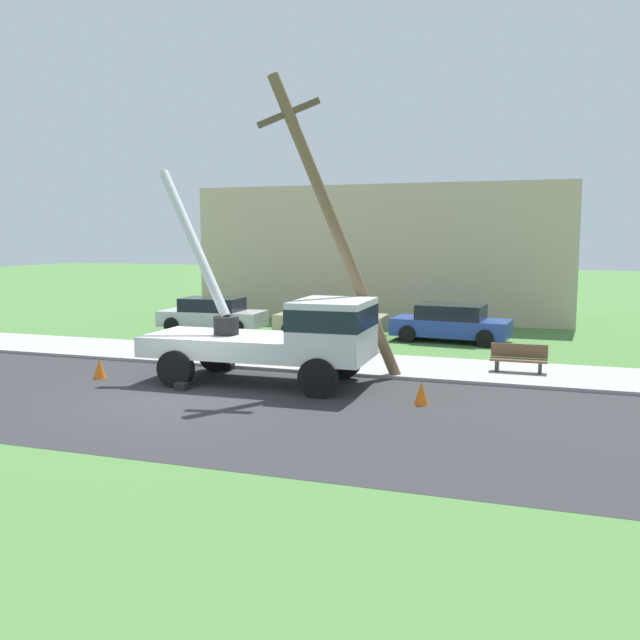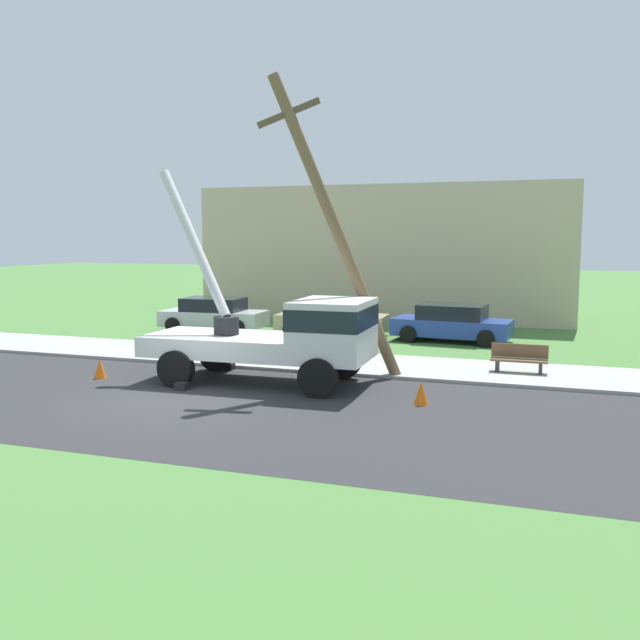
{
  "view_description": "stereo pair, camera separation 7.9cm",
  "coord_description": "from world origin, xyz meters",
  "px_view_note": "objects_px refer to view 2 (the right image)",
  "views": [
    {
      "loc": [
        8.7,
        -14.49,
        4.02
      ],
      "look_at": [
        2.85,
        2.78,
        1.79
      ],
      "focal_mm": 38.66,
      "sensor_mm": 36.0,
      "label": 1
    },
    {
      "loc": [
        8.78,
        -14.47,
        4.02
      ],
      "look_at": [
        2.85,
        2.78,
        1.79
      ],
      "focal_mm": 38.66,
      "sensor_mm": 36.0,
      "label": 2
    }
  ],
  "objects_px": {
    "traffic_cone_behind": "(100,368)",
    "park_bench": "(519,359)",
    "parked_sedan_silver": "(214,314)",
    "parked_sedan_tan": "(332,318)",
    "parked_sedan_blue": "(452,323)",
    "traffic_cone_ahead": "(421,393)",
    "leaning_utility_pole": "(335,226)",
    "utility_truck": "(287,333)"
  },
  "relations": [
    {
      "from": "traffic_cone_behind",
      "to": "parked_sedan_tan",
      "type": "xyz_separation_m",
      "value": [
        3.66,
        10.07,
        0.43
      ]
    },
    {
      "from": "leaning_utility_pole",
      "to": "parked_sedan_blue",
      "type": "bearing_deg",
      "value": 75.0
    },
    {
      "from": "traffic_cone_behind",
      "to": "parked_sedan_silver",
      "type": "bearing_deg",
      "value": 98.81
    },
    {
      "from": "leaning_utility_pole",
      "to": "parked_sedan_silver",
      "type": "height_order",
      "value": "leaning_utility_pole"
    },
    {
      "from": "leaning_utility_pole",
      "to": "parked_sedan_blue",
      "type": "height_order",
      "value": "leaning_utility_pole"
    },
    {
      "from": "traffic_cone_behind",
      "to": "parked_sedan_tan",
      "type": "bearing_deg",
      "value": 70.03
    },
    {
      "from": "leaning_utility_pole",
      "to": "parked_sedan_tan",
      "type": "xyz_separation_m",
      "value": [
        -2.65,
        7.94,
        -3.59
      ]
    },
    {
      "from": "utility_truck",
      "to": "parked_sedan_blue",
      "type": "distance_m",
      "value": 9.71
    },
    {
      "from": "utility_truck",
      "to": "leaning_utility_pole",
      "type": "bearing_deg",
      "value": 50.29
    },
    {
      "from": "traffic_cone_ahead",
      "to": "parked_sedan_blue",
      "type": "height_order",
      "value": "parked_sedan_blue"
    },
    {
      "from": "utility_truck",
      "to": "parked_sedan_tan",
      "type": "xyz_separation_m",
      "value": [
        -1.68,
        9.11,
        -0.7
      ]
    },
    {
      "from": "utility_truck",
      "to": "traffic_cone_ahead",
      "type": "distance_m",
      "value": 4.17
    },
    {
      "from": "traffic_cone_ahead",
      "to": "parked_sedan_blue",
      "type": "relative_size",
      "value": 0.12
    },
    {
      "from": "parked_sedan_blue",
      "to": "park_bench",
      "type": "bearing_deg",
      "value": -64.5
    },
    {
      "from": "traffic_cone_behind",
      "to": "parked_sedan_tan",
      "type": "distance_m",
      "value": 10.72
    },
    {
      "from": "traffic_cone_ahead",
      "to": "traffic_cone_behind",
      "type": "bearing_deg",
      "value": 179.29
    },
    {
      "from": "traffic_cone_ahead",
      "to": "park_bench",
      "type": "xyz_separation_m",
      "value": [
        2.03,
        4.42,
        0.18
      ]
    },
    {
      "from": "parked_sedan_blue",
      "to": "utility_truck",
      "type": "bearing_deg",
      "value": -108.75
    },
    {
      "from": "parked_sedan_silver",
      "to": "parked_sedan_tan",
      "type": "xyz_separation_m",
      "value": [
        5.17,
        0.3,
        0.0
      ]
    },
    {
      "from": "utility_truck",
      "to": "traffic_cone_ahead",
      "type": "xyz_separation_m",
      "value": [
        3.87,
        -1.07,
        -1.13
      ]
    },
    {
      "from": "parked_sedan_silver",
      "to": "parked_sedan_tan",
      "type": "distance_m",
      "value": 5.18
    },
    {
      "from": "traffic_cone_behind",
      "to": "leaning_utility_pole",
      "type": "bearing_deg",
      "value": 18.61
    },
    {
      "from": "utility_truck",
      "to": "leaning_utility_pole",
      "type": "height_order",
      "value": "leaning_utility_pole"
    },
    {
      "from": "traffic_cone_behind",
      "to": "park_bench",
      "type": "bearing_deg",
      "value": 20.95
    },
    {
      "from": "traffic_cone_behind",
      "to": "parked_sedan_silver",
      "type": "xyz_separation_m",
      "value": [
        -1.51,
        9.77,
        0.43
      ]
    },
    {
      "from": "parked_sedan_silver",
      "to": "parked_sedan_blue",
      "type": "relative_size",
      "value": 0.99
    },
    {
      "from": "traffic_cone_ahead",
      "to": "traffic_cone_behind",
      "type": "distance_m",
      "value": 9.21
    },
    {
      "from": "traffic_cone_ahead",
      "to": "parked_sedan_tan",
      "type": "distance_m",
      "value": 11.6
    },
    {
      "from": "utility_truck",
      "to": "parked_sedan_blue",
      "type": "height_order",
      "value": "utility_truck"
    },
    {
      "from": "parked_sedan_tan",
      "to": "parked_sedan_blue",
      "type": "distance_m",
      "value": 4.8
    },
    {
      "from": "utility_truck",
      "to": "parked_sedan_tan",
      "type": "height_order",
      "value": "utility_truck"
    },
    {
      "from": "park_bench",
      "to": "leaning_utility_pole",
      "type": "bearing_deg",
      "value": -156.17
    },
    {
      "from": "traffic_cone_behind",
      "to": "park_bench",
      "type": "relative_size",
      "value": 0.35
    },
    {
      "from": "utility_truck",
      "to": "traffic_cone_ahead",
      "type": "relative_size",
      "value": 12.19
    },
    {
      "from": "parked_sedan_silver",
      "to": "parked_sedan_blue",
      "type": "distance_m",
      "value": 9.97
    },
    {
      "from": "traffic_cone_behind",
      "to": "parked_sedan_tan",
      "type": "relative_size",
      "value": 0.12
    },
    {
      "from": "traffic_cone_ahead",
      "to": "parked_sedan_blue",
      "type": "bearing_deg",
      "value": 94.21
    },
    {
      "from": "parked_sedan_silver",
      "to": "traffic_cone_ahead",
      "type": "bearing_deg",
      "value": -42.67
    },
    {
      "from": "traffic_cone_behind",
      "to": "park_bench",
      "type": "distance_m",
      "value": 12.03
    },
    {
      "from": "traffic_cone_ahead",
      "to": "parked_sedan_tan",
      "type": "xyz_separation_m",
      "value": [
        -5.55,
        10.18,
        0.43
      ]
    },
    {
      "from": "parked_sedan_silver",
      "to": "parked_sedan_tan",
      "type": "height_order",
      "value": "same"
    },
    {
      "from": "traffic_cone_behind",
      "to": "parked_sedan_silver",
      "type": "height_order",
      "value": "parked_sedan_silver"
    }
  ]
}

